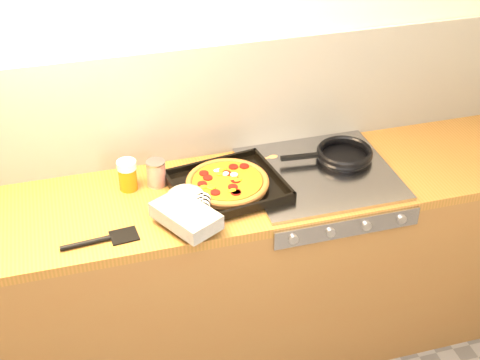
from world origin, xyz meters
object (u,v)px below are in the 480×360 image
object	(u,v)px
frying_pan	(343,154)
tomato_can	(156,173)
juice_glass	(128,175)
pizza_on_tray	(215,191)

from	to	relation	value
frying_pan	tomato_can	xyz separation A→B (m)	(-0.80, 0.04, 0.02)
frying_pan	tomato_can	world-z (taller)	tomato_can
tomato_can	juice_glass	bearing A→B (deg)	178.13
pizza_on_tray	frying_pan	xyz separation A→B (m)	(0.60, 0.13, -0.01)
pizza_on_tray	juice_glass	world-z (taller)	juice_glass
pizza_on_tray	juice_glass	bearing A→B (deg)	150.95
pizza_on_tray	juice_glass	distance (m)	0.36
pizza_on_tray	frying_pan	world-z (taller)	pizza_on_tray
frying_pan	juice_glass	size ratio (longest dim) A/B	3.19
tomato_can	juice_glass	distance (m)	0.11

